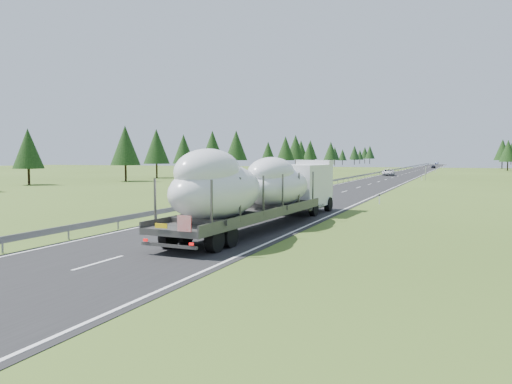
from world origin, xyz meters
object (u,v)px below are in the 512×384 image
at_px(distant_car_dark, 433,167).
at_px(distant_car_blue, 437,163).
at_px(highway_sign, 426,171).
at_px(distant_van, 389,172).
at_px(boat_truck, 262,187).

distance_m(distant_car_dark, distant_car_blue, 108.59).
bearing_deg(highway_sign, distant_van, 113.74).
distance_m(highway_sign, boat_truck, 68.37).
height_order(boat_truck, distant_car_blue, boat_truck).
xyz_separation_m(highway_sign, boat_truck, (-4.85, -68.19, 0.68)).
bearing_deg(distant_car_dark, distant_car_blue, 86.43).
xyz_separation_m(distant_car_dark, distant_car_blue, (-3.73, 108.53, 0.10)).
relative_size(highway_sign, distant_car_dark, 0.68).
relative_size(highway_sign, distant_car_blue, 0.57).
height_order(highway_sign, distant_van, highway_sign).
height_order(distant_van, distant_car_dark, distant_van).
height_order(highway_sign, distant_car_dark, highway_sign).
bearing_deg(boat_truck, distant_van, 92.96).
relative_size(highway_sign, boat_truck, 0.12).
height_order(distant_van, distant_car_blue, distant_van).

